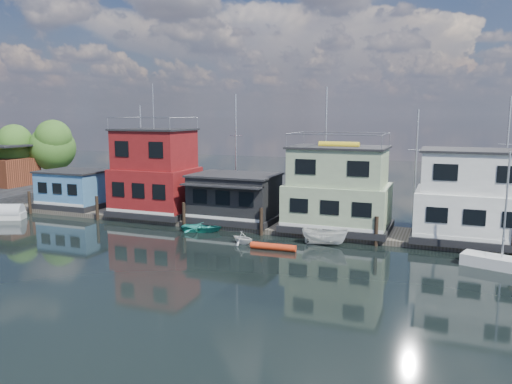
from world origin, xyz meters
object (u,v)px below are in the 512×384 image
at_px(red_kayak, 273,247).
at_px(dinghy_teal, 202,227).
at_px(dinghy_white, 243,238).
at_px(houseboat_green, 338,190).
at_px(houseboat_white, 474,198).
at_px(day_sailer, 502,262).
at_px(motorboat, 325,236).
at_px(tarp_runabout, 3,213).
at_px(houseboat_blue, 74,189).
at_px(houseboat_dark, 235,197).
at_px(houseboat_red, 155,174).

relative_size(red_kayak, dinghy_teal, 0.98).
bearing_deg(dinghy_white, houseboat_green, -27.16).
relative_size(houseboat_white, dinghy_white, 4.46).
bearing_deg(day_sailer, motorboat, -169.86).
height_order(red_kayak, day_sailer, day_sailer).
bearing_deg(tarp_runabout, houseboat_blue, 35.39).
xyz_separation_m(houseboat_dark, red_kayak, (5.86, -6.61, -2.17)).
relative_size(houseboat_blue, houseboat_red, 0.54).
xyz_separation_m(houseboat_green, dinghy_teal, (-10.52, -3.38, -3.20)).
relative_size(houseboat_green, red_kayak, 2.53).
distance_m(houseboat_blue, houseboat_green, 26.53).
bearing_deg(houseboat_red, houseboat_green, 0.00).
distance_m(houseboat_red, red_kayak, 15.84).
relative_size(houseboat_white, motorboat, 2.42).
xyz_separation_m(houseboat_blue, day_sailer, (38.09, -5.51, -1.78)).
xyz_separation_m(houseboat_blue, houseboat_green, (26.50, 0.00, 1.34)).
height_order(houseboat_green, houseboat_white, houseboat_green).
height_order(houseboat_white, motorboat, houseboat_white).
distance_m(houseboat_white, day_sailer, 6.52).
relative_size(tarp_runabout, dinghy_teal, 1.19).
xyz_separation_m(houseboat_green, dinghy_white, (-5.81, -5.90, -3.05)).
relative_size(houseboat_dark, dinghy_teal, 2.19).
xyz_separation_m(tarp_runabout, day_sailer, (41.41, 0.21, -0.14)).
relative_size(dinghy_teal, day_sailer, 0.46).
height_order(tarp_runabout, dinghy_teal, tarp_runabout).
bearing_deg(dinghy_teal, red_kayak, -127.38).
relative_size(houseboat_dark, houseboat_white, 0.88).
distance_m(houseboat_blue, tarp_runabout, 6.81).
relative_size(houseboat_red, red_kayak, 3.57).
distance_m(houseboat_red, houseboat_dark, 8.18).
xyz_separation_m(houseboat_blue, dinghy_white, (20.69, -5.90, -1.71)).
distance_m(houseboat_dark, motorboat, 9.96).
xyz_separation_m(houseboat_white, red_kayak, (-13.14, -6.63, -3.29)).
relative_size(houseboat_dark, houseboat_green, 0.88).
xyz_separation_m(houseboat_blue, houseboat_red, (9.50, 0.00, 1.90)).
bearing_deg(houseboat_dark, houseboat_white, 0.06).
bearing_deg(houseboat_green, tarp_runabout, -169.14).
bearing_deg(tarp_runabout, houseboat_white, -16.32).
height_order(houseboat_blue, houseboat_red, houseboat_red).
xyz_separation_m(houseboat_red, dinghy_teal, (6.48, -3.38, -3.75)).
xyz_separation_m(red_kayak, day_sailer, (14.73, 1.12, 0.18)).
relative_size(houseboat_blue, day_sailer, 0.87).
distance_m(houseboat_dark, day_sailer, 21.40).
height_order(houseboat_dark, red_kayak, houseboat_dark).
bearing_deg(houseboat_blue, day_sailer, -8.23).
distance_m(houseboat_green, dinghy_teal, 11.51).
relative_size(houseboat_dark, red_kayak, 2.23).
height_order(houseboat_dark, tarp_runabout, houseboat_dark).
bearing_deg(houseboat_red, dinghy_white, -27.79).
xyz_separation_m(houseboat_red, tarp_runabout, (-12.82, -5.72, -3.54)).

